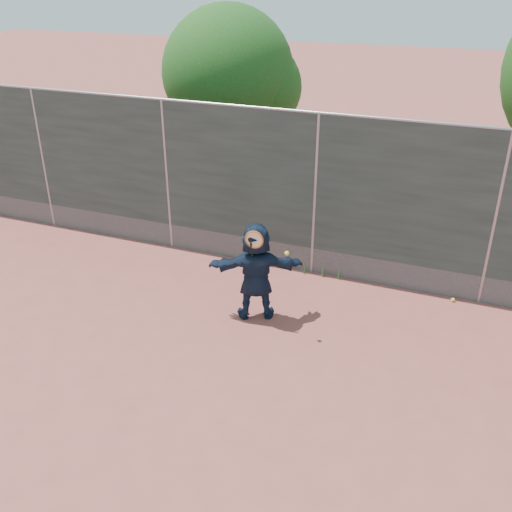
% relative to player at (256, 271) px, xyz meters
% --- Properties ---
extents(ground, '(80.00, 80.00, 0.00)m').
position_rel_player_xyz_m(ground, '(0.42, -1.70, -0.82)').
color(ground, '#9E4C42').
rests_on(ground, ground).
extents(player, '(1.60, 1.06, 1.65)m').
position_rel_player_xyz_m(player, '(0.00, 0.00, 0.00)').
color(player, '#132136').
rests_on(player, ground).
extents(ball_ground, '(0.07, 0.07, 0.07)m').
position_rel_player_xyz_m(ball_ground, '(3.01, 1.65, -0.79)').
color(ball_ground, yellow).
rests_on(ball_ground, ground).
extents(fence, '(20.00, 0.06, 3.03)m').
position_rel_player_xyz_m(fence, '(0.42, 1.80, 0.76)').
color(fence, '#38423D').
rests_on(fence, ground).
extents(swing_action, '(0.74, 0.21, 0.51)m').
position_rel_player_xyz_m(swing_action, '(0.10, -0.21, 0.63)').
color(swing_action, '#CF5F13').
rests_on(swing_action, ground).
extents(tree_left, '(3.15, 3.00, 4.53)m').
position_rel_player_xyz_m(tree_left, '(-2.43, 4.85, 2.11)').
color(tree_left, '#382314').
rests_on(tree_left, ground).
extents(weed_clump, '(0.68, 0.07, 0.30)m').
position_rel_player_xyz_m(weed_clump, '(0.71, 1.69, -0.69)').
color(weed_clump, '#387226').
rests_on(weed_clump, ground).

